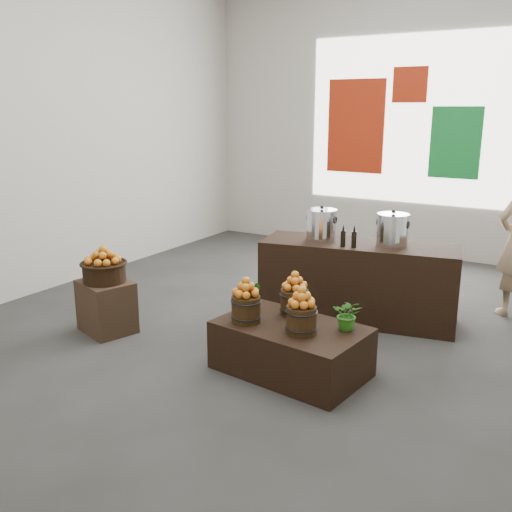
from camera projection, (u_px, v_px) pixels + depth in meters
The scene contains 22 objects.
ground at pixel (280, 320), 6.04m from camera, with size 7.00×7.00×0.00m, color #373735.
back_wall at pixel (395, 120), 8.43m from camera, with size 6.00×0.04×4.00m, color #B1ACA3.
back_opening at pixel (415, 120), 8.27m from camera, with size 3.20×0.02×2.40m, color white.
deco_red_left at pixel (356, 126), 8.73m from camera, with size 0.90×0.04×1.40m, color #9D230C.
deco_green_right at pixel (455, 143), 8.04m from camera, with size 0.70×0.04×1.00m, color #12742C.
deco_red_upper at pixel (410, 85), 8.18m from camera, with size 0.50×0.04×0.50m, color #9D230C.
crate at pixel (107, 306), 5.69m from camera, with size 0.52×0.43×0.52m, color #483021.
wicker_basket at pixel (104, 272), 5.60m from camera, with size 0.42×0.42×0.19m, color black.
apples_in_basket at pixel (103, 255), 5.56m from camera, with size 0.32×0.32×0.17m, color #AD050D, non-canonical shape.
display_table at pixel (291, 348), 4.82m from camera, with size 1.23×0.75×0.42m, color black.
apple_bucket_front_left at pixel (246, 309), 4.81m from camera, with size 0.25×0.25×0.23m, color #32210D.
apples_in_bucket_front_left at pixel (246, 287), 4.76m from camera, with size 0.18×0.18×0.16m, color #AD050D, non-canonical shape.
apple_bucket_front_right at pixel (301, 320), 4.57m from camera, with size 0.25×0.25×0.23m, color #32210D.
apples_in_bucket_front_right at pixel (302, 297), 4.52m from camera, with size 0.18×0.18×0.16m, color #AD050D, non-canonical shape.
apple_bucket_rear at pixel (295, 302), 4.98m from camera, with size 0.25×0.25×0.23m, color #32210D.
apples_in_bucket_rear at pixel (295, 281), 4.93m from camera, with size 0.18×0.18×0.16m, color #AD050D, non-canonical shape.
herb_garnish_right at pixel (348, 314), 4.64m from camera, with size 0.24×0.21×0.26m, color #256A16.
herb_garnish_left at pixel (253, 295), 5.12m from camera, with size 0.14×0.11×0.25m, color #256A16.
counter at pixel (358, 281), 5.99m from camera, with size 2.02×0.64×0.82m, color black.
stock_pot_left at pixel (321, 226), 5.99m from camera, with size 0.31×0.31×0.31m, color silver.
stock_pot_center at pixel (392, 231), 5.74m from camera, with size 0.31×0.31×0.31m, color silver.
oil_cruets at pixel (357, 237), 5.68m from camera, with size 0.15×0.05×0.23m, color black, non-canonical shape.
Camera 1 is at (2.69, -4.99, 2.19)m, focal length 40.00 mm.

